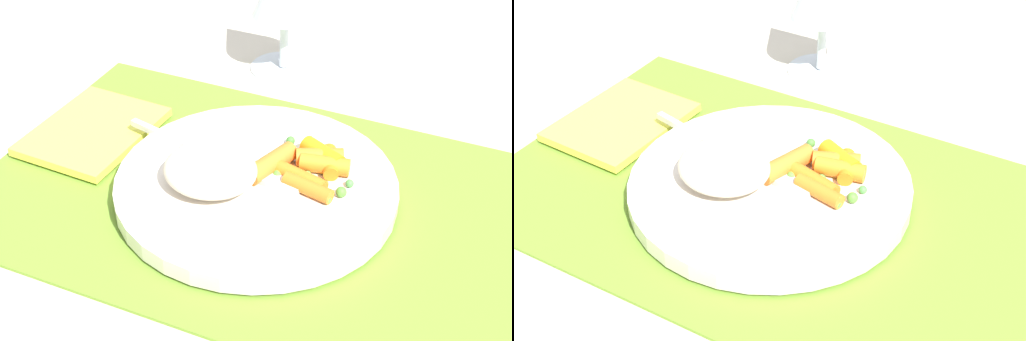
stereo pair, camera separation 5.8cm
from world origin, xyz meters
TOP-DOWN VIEW (x-y plane):
  - ground_plane at (0.00, 0.00)m, footprint 2.40×2.40m
  - placemat at (0.00, 0.00)m, footprint 0.48×0.32m
  - plate at (0.00, 0.00)m, footprint 0.24×0.24m
  - rice_mound at (-0.03, -0.02)m, footprint 0.08×0.07m
  - carrot_portion at (0.04, 0.03)m, footprint 0.08×0.08m
  - pea_scatter at (0.03, 0.02)m, footprint 0.08×0.07m
  - fork at (-0.03, 0.01)m, footprint 0.18×0.05m
  - napkin at (-0.18, 0.02)m, footprint 0.10×0.13m

SIDE VIEW (x-z plane):
  - ground_plane at x=0.00m, z-range 0.00..0.00m
  - placemat at x=0.00m, z-range 0.00..0.01m
  - napkin at x=-0.18m, z-range 0.01..0.01m
  - plate at x=0.00m, z-range 0.01..0.02m
  - fork at x=-0.03m, z-range 0.02..0.03m
  - pea_scatter at x=0.03m, z-range 0.02..0.03m
  - carrot_portion at x=0.04m, z-range 0.02..0.04m
  - rice_mound at x=-0.03m, z-range 0.02..0.05m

